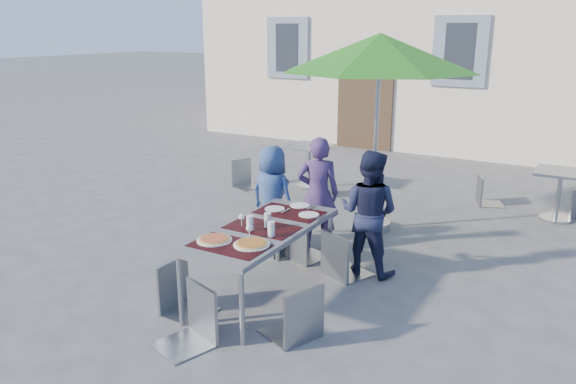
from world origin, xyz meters
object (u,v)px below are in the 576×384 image
Objects in this scene: cafe_table_0 at (310,159)px; dining_table at (262,233)px; pizza_near_right at (252,244)px; chair_1 at (301,213)px; cafe_table_1 at (559,187)px; bg_chair_r_1 at (573,182)px; pizza_near_left at (214,239)px; chair_3 at (179,258)px; patio_umbrella at (380,54)px; child_0 at (272,195)px; bg_chair_r_0 at (324,165)px; chair_5 at (190,282)px; child_1 at (318,194)px; chair_4 at (297,280)px; bg_chair_l_1 at (487,174)px; chair_0 at (271,205)px; child_2 at (369,213)px; bg_chair_l_0 at (244,157)px; chair_2 at (342,228)px.

dining_table is at bearing -68.78° from cafe_table_0.
chair_1 is (-0.30, 1.49, -0.19)m from pizza_near_right.
pizza_near_right reaches higher than cafe_table_1.
bg_chair_r_1 reaches higher than dining_table.
pizza_near_right is at bearing 12.34° from pizza_near_left.
cafe_table_0 is (-0.99, 4.54, -0.06)m from chair_3.
dining_table is at bearing -94.91° from patio_umbrella.
bg_chair_r_0 is (-0.39, 2.26, -0.13)m from child_0.
child_0 reaches higher than chair_5.
child_1 is 3.65m from cafe_table_1.
chair_5 is (-0.76, -0.50, 0.01)m from chair_4.
chair_0 is at bearing -119.62° from bg_chair_l_1.
patio_umbrella is (-0.48, 1.37, 1.64)m from child_2.
chair_4 is 1.11× the size of bg_chair_r_0.
chair_0 is at bearing -78.08° from bg_chair_r_0.
chair_4 is at bearing -80.79° from patio_umbrella.
child_2 is 0.54× the size of patio_umbrella.
patio_umbrella reaches higher than pizza_near_left.
bg_chair_l_0 is 1.45m from bg_chair_r_0.
child_2 is at bearing -54.48° from bg_chair_r_0.
cafe_table_1 is at bearing -14.13° from bg_chair_l_1.
cafe_table_0 is (-0.96, 2.82, -0.10)m from chair_0.
child_0 is at bearing 126.75° from chair_4.
child_0 is at bearing -137.33° from bg_chair_r_1.
pizza_near_left is at bearing -109.41° from dining_table.
bg_chair_l_1 is at bearing 72.79° from pizza_near_left.
child_0 is 4.38m from bg_chair_r_1.
patio_umbrella reaches higher than chair_5.
child_1 is at bearing 89.05° from chair_1.
chair_0 is (0.15, -0.27, -0.03)m from child_0.
child_2 is at bearing -70.74° from patio_umbrella.
child_0 is 1.29× the size of chair_2.
bg_chair_l_0 is (-3.01, 2.54, -0.05)m from chair_2.
chair_4 is (0.70, -0.54, -0.13)m from dining_table.
chair_5 is 1.35× the size of cafe_table_1.
cafe_table_1 is (1.68, 3.01, -0.21)m from child_2.
pizza_near_left is 1.64m from chair_0.
patio_umbrella reaches higher than chair_2.
bg_chair_r_0 is (-0.90, 4.13, -0.26)m from pizza_near_left.
chair_1 is (0.07, 1.57, -0.19)m from pizza_near_left.
pizza_near_right is 1.53m from chair_1.
child_2 reaches higher than chair_5.
child_0 is 1.31× the size of chair_4.
pizza_near_right is at bearing -72.68° from bg_chair_r_0.
cafe_table_1 is at bearing 60.07° from dining_table.
dining_table is 2.06× the size of bg_chair_l_0.
bg_chair_r_1 is (3.08, 3.24, -0.06)m from chair_0.
pizza_near_right is (0.18, -0.45, 0.07)m from dining_table.
cafe_table_1 is (3.88, 0.23, -0.01)m from cafe_table_0.
chair_2 is 1.15× the size of bg_chair_l_1.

